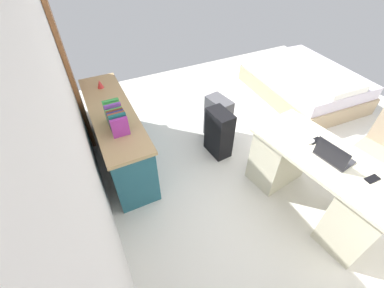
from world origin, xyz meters
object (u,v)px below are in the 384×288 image
desk (317,181)px  suitcase_black (219,133)px  cell_phone_by_mouse (315,141)px  office_chair (377,156)px  laptop (333,156)px  computer_mouse (311,141)px  figurine_small (100,84)px  bed (303,83)px  credenza (117,135)px  cell_phone_near_laptop (372,179)px  suitcase_spare_grey (218,119)px

desk → suitcase_black: 1.27m
desk → cell_phone_by_mouse: cell_phone_by_mouse is taller
office_chair → laptop: laptop is taller
computer_mouse → laptop: bearing=171.0°
office_chair → figurine_small: (2.26, 2.52, 0.40)m
office_chair → computer_mouse: size_ratio=9.40×
bed → office_chair: bearing=157.6°
bed → figurine_small: size_ratio=18.00×
desk → credenza: credenza is taller
credenza → laptop: laptop is taller
cell_phone_near_laptop → suitcase_black: bearing=22.8°
laptop → cell_phone_near_laptop: bearing=-158.5°
bed → suitcase_black: size_ratio=3.04×
desk → office_chair: bearing=-93.7°
figurine_small → computer_mouse: bearing=-139.9°
office_chair → laptop: size_ratio=2.80×
suitcase_black → computer_mouse: computer_mouse is taller
office_chair → cell_phone_near_laptop: office_chair is taller
credenza → bed: bearing=-87.7°
figurine_small → bed: bearing=-97.3°
desk → credenza: (1.65, 1.67, -0.01)m
credenza → desk: bearing=-134.6°
desk → office_chair: size_ratio=1.61×
office_chair → credenza: (1.71, 2.52, -0.04)m
suitcase_black → laptop: 1.38m
figurine_small → suitcase_spare_grey: bearing=-119.3°
desk → office_chair: office_chair is taller
office_chair → bed: size_ratio=0.47×
office_chair → cell_phone_by_mouse: bearing=71.0°
suitcase_spare_grey → cell_phone_near_laptop: 1.91m
suitcase_black → computer_mouse: bearing=-158.6°
credenza → cell_phone_near_laptop: credenza is taller
office_chair → desk: bearing=86.3°
computer_mouse → suitcase_spare_grey: bearing=7.1°
laptop → suitcase_spare_grey: bearing=11.8°
laptop → figurine_small: laptop is taller
cell_phone_by_mouse → desk: bearing=166.8°
desk → office_chair: 0.85m
credenza → cell_phone_by_mouse: bearing=-129.7°
desk → bed: 2.40m
office_chair → suitcase_black: bearing=47.1°
bed → cell_phone_near_laptop: 2.66m
suitcase_black → laptop: bearing=-163.9°
credenza → cell_phone_near_laptop: 2.72m
credenza → laptop: bearing=-135.6°
desk → suitcase_spare_grey: (1.45, 0.33, -0.07)m
cell_phone_near_laptop → figurine_small: bearing=36.9°
computer_mouse → figurine_small: size_ratio=0.91×
laptop → figurine_small: (2.24, 1.66, 0.02)m
office_chair → credenza: bearing=55.9°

